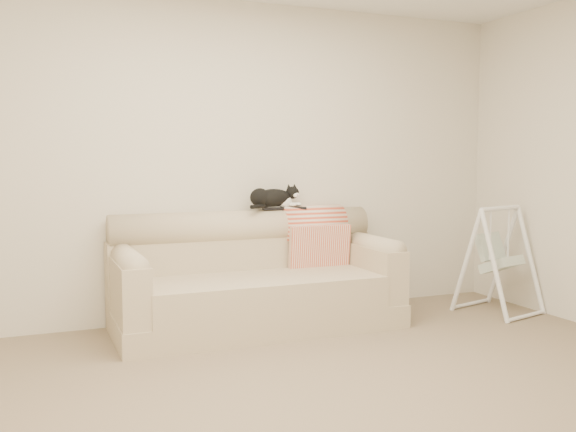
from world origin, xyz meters
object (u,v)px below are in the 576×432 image
Objects in this scene: tuxedo_cat at (273,198)px; baby_swing at (498,259)px; remote_b at (296,208)px; sofa at (254,282)px; remote_a at (273,208)px.

baby_swing is at bearing -18.15° from tuxedo_cat.
baby_swing is (1.64, -0.57, -0.45)m from remote_b.
sofa is 4.35× the size of tuxedo_cat.
sofa is at bearing -137.35° from remote_a.
baby_swing reaches higher than sofa.
tuxedo_cat is (-0.20, 0.03, 0.09)m from remote_b.
remote_a is at bearing 42.65° from sofa.
tuxedo_cat is (0.25, 0.24, 0.65)m from sofa.
tuxedo_cat is at bearing 43.60° from sofa.
sofa is at bearing -136.40° from tuxedo_cat.
remote_b is (0.20, -0.02, -0.00)m from remote_a.
remote_b is 0.22m from tuxedo_cat.
remote_b is at bearing 160.67° from baby_swing.
remote_b is at bearing -7.80° from tuxedo_cat.
remote_b and baby_swing have the same top height.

